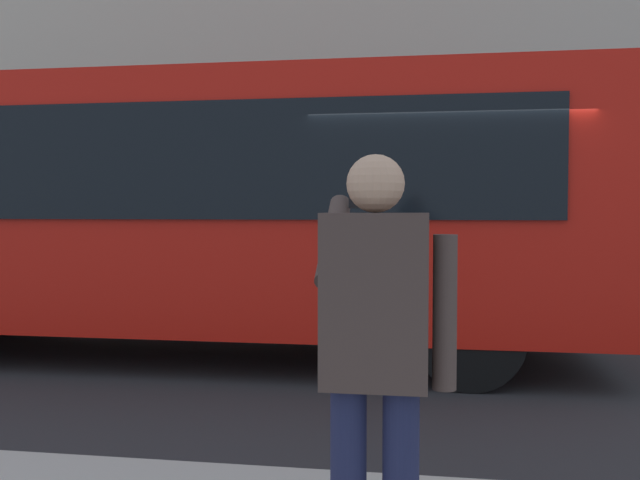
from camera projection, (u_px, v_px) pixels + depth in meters
ground_plane at (444, 365)px, 7.32m from camera, size 60.00×60.00×0.00m
red_bus at (191, 206)px, 7.78m from camera, size 9.05×2.54×3.08m
pedestrian_photographer at (376, 342)px, 2.63m from camera, size 0.53×0.52×1.70m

